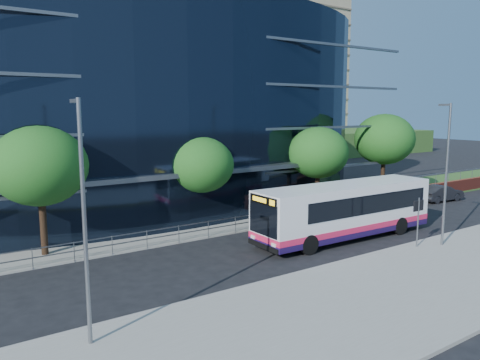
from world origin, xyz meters
TOP-DOWN VIEW (x-y plane):
  - ground at (0.00, 0.00)m, footprint 200.00×200.00m
  - pavement_near at (0.00, -5.00)m, footprint 80.00×8.00m
  - kerb at (0.00, -1.00)m, footprint 80.00×0.25m
  - yellow_line_outer at (0.00, -0.80)m, footprint 80.00×0.08m
  - yellow_line_inner at (0.00, -0.65)m, footprint 80.00×0.08m
  - far_forecourt at (-6.00, 11.00)m, footprint 50.00×8.00m
  - grass_verge at (24.00, 11.00)m, footprint 36.00×8.00m
  - glass_office at (-4.00, 20.85)m, footprint 44.00×23.10m
  - retaining_wall at (20.00, 7.30)m, footprint 34.00×0.40m
  - guard_railings at (-8.00, 7.00)m, footprint 24.00×0.05m
  - apartment_block at (32.00, 57.21)m, footprint 60.00×42.00m
  - street_sign at (4.50, -1.59)m, footprint 0.85×0.09m
  - tree_far_a at (-13.00, 9.00)m, footprint 4.95×4.95m
  - tree_far_b at (-3.00, 9.50)m, footprint 4.29×4.29m
  - tree_far_c at (7.00, 9.00)m, footprint 4.62×4.62m
  - tree_far_d at (16.00, 10.00)m, footprint 5.28×5.28m
  - tree_dist_e at (24.00, 40.00)m, footprint 4.62×4.62m
  - tree_dist_f at (40.00, 42.00)m, footprint 4.29×4.29m
  - streetlight_west at (-14.00, -2.17)m, footprint 0.15×0.77m
  - streetlight_east at (6.00, -2.17)m, footprint 0.15×0.77m
  - city_bus at (2.97, 2.29)m, footprint 12.40×3.11m
  - parked_car at (18.50, 5.78)m, footprint 4.38×1.88m

SIDE VIEW (x-z plane):
  - ground at x=0.00m, z-range 0.00..0.00m
  - yellow_line_outer at x=0.00m, z-range 0.00..0.01m
  - yellow_line_inner at x=0.00m, z-range 0.00..0.01m
  - far_forecourt at x=-6.00m, z-range 0.00..0.10m
  - grass_verge at x=24.00m, z-range 0.00..0.12m
  - pavement_near at x=0.00m, z-range 0.00..0.15m
  - kerb at x=0.00m, z-range 0.00..0.16m
  - retaining_wall at x=20.00m, z-range -0.44..1.67m
  - parked_car at x=18.50m, z-range 0.00..1.40m
  - guard_railings at x=-8.00m, z-range 0.27..1.37m
  - city_bus at x=2.97m, z-range 0.10..3.44m
  - street_sign at x=4.50m, z-range 0.75..3.55m
  - tree_far_b at x=-3.00m, z-range 1.19..7.23m
  - tree_dist_f at x=40.00m, z-range 1.19..7.23m
  - streetlight_west at x=-14.00m, z-range 0.44..8.44m
  - streetlight_east at x=6.00m, z-range 0.44..8.44m
  - tree_far_c at x=7.00m, z-range 1.28..7.79m
  - tree_dist_e at x=24.00m, z-range 1.28..7.79m
  - tree_far_a at x=-13.00m, z-range 1.37..8.35m
  - tree_far_d at x=16.00m, z-range 1.47..8.91m
  - glass_office at x=-4.00m, z-range 0.00..16.00m
  - apartment_block at x=32.00m, z-range -3.89..26.11m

